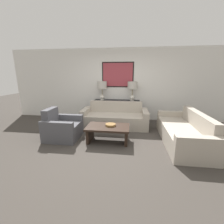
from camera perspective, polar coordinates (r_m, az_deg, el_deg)
name	(u,v)px	position (r m, az deg, el deg)	size (l,w,h in m)	color
ground_plane	(108,145)	(3.82, -1.48, -12.56)	(20.00, 20.00, 0.00)	#3D3833
back_wall	(118,85)	(5.81, 2.22, 10.37)	(8.36, 0.12, 2.65)	silver
console_table	(117,110)	(5.69, 1.87, 0.66)	(1.67, 0.39, 0.78)	black
table_lamp_left	(102,87)	(5.63, -3.80, 9.56)	(0.35, 0.35, 0.69)	silver
table_lamp_right	(132,87)	(5.52, 7.79, 9.37)	(0.35, 0.35, 0.69)	silver
couch_by_back_wall	(115,118)	(5.07, 1.09, -2.34)	(2.17, 0.90, 0.80)	#ADA393
couch_by_side	(184,132)	(4.27, 25.59, -7.02)	(0.90, 2.17, 0.80)	#ADA393
coffee_table	(108,130)	(3.90, -1.58, -7.04)	(1.10, 0.66, 0.42)	black
decorative_bowl	(111,125)	(3.89, -0.54, -4.91)	(0.27, 0.27, 0.05)	olive
armchair_near_back_wall	(62,128)	(4.35, -18.48, -5.86)	(0.86, 0.85, 0.82)	#4C4C51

